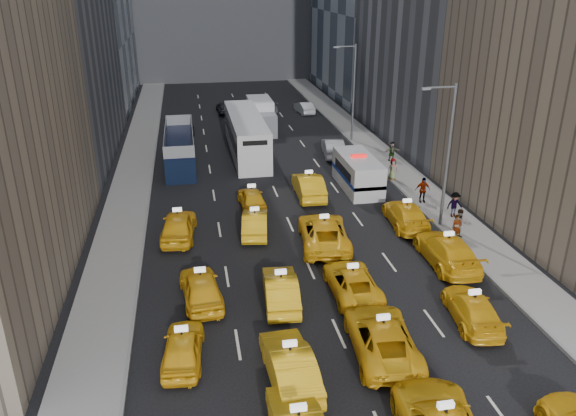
{
  "coord_description": "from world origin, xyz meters",
  "views": [
    {
      "loc": [
        -5.93,
        -18.14,
        14.77
      ],
      "look_at": [
        -0.5,
        11.96,
        2.0
      ],
      "focal_mm": 35.0,
      "sensor_mm": 36.0,
      "label": 1
    }
  ],
  "objects_px": {
    "box_truck": "(261,116)",
    "nypd_van": "(358,173)",
    "city_bus": "(246,135)",
    "double_decker": "(180,147)",
    "pedestrian_0": "(457,227)"
  },
  "relations": [
    {
      "from": "box_truck",
      "to": "pedestrian_0",
      "type": "distance_m",
      "value": 28.83
    },
    {
      "from": "nypd_van",
      "to": "pedestrian_0",
      "type": "distance_m",
      "value": 10.3
    },
    {
      "from": "nypd_van",
      "to": "double_decker",
      "type": "relative_size",
      "value": 0.6
    },
    {
      "from": "double_decker",
      "to": "pedestrian_0",
      "type": "distance_m",
      "value": 24.13
    },
    {
      "from": "double_decker",
      "to": "box_truck",
      "type": "relative_size",
      "value": 1.49
    },
    {
      "from": "nypd_van",
      "to": "city_bus",
      "type": "relative_size",
      "value": 0.47
    },
    {
      "from": "city_bus",
      "to": "pedestrian_0",
      "type": "xyz_separation_m",
      "value": [
        10.26,
        -20.11,
        -0.74
      ]
    },
    {
      "from": "pedestrian_0",
      "to": "double_decker",
      "type": "bearing_deg",
      "value": 140.54
    },
    {
      "from": "city_bus",
      "to": "double_decker",
      "type": "bearing_deg",
      "value": -152.57
    },
    {
      "from": "box_truck",
      "to": "nypd_van",
      "type": "bearing_deg",
      "value": -81.9
    },
    {
      "from": "box_truck",
      "to": "double_decker",
      "type": "bearing_deg",
      "value": -136.87
    },
    {
      "from": "city_bus",
      "to": "box_truck",
      "type": "distance_m",
      "value": 7.96
    },
    {
      "from": "nypd_van",
      "to": "double_decker",
      "type": "xyz_separation_m",
      "value": [
        -12.92,
        8.2,
        0.29
      ]
    },
    {
      "from": "city_bus",
      "to": "pedestrian_0",
      "type": "height_order",
      "value": "city_bus"
    },
    {
      "from": "nypd_van",
      "to": "box_truck",
      "type": "distance_m",
      "value": 18.53
    }
  ]
}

